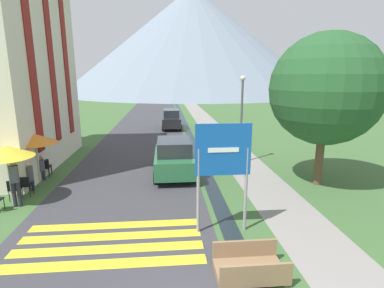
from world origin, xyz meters
The scene contains 21 objects.
ground_plane centered at (0.00, 20.00, 0.00)m, with size 160.00×160.00×0.00m, color #3D6033.
road centered at (-2.50, 30.00, 0.00)m, with size 6.40×60.00×0.01m.
footpath centered at (3.60, 30.00, 0.00)m, with size 2.20×60.00×0.01m.
drainage_channel centered at (1.20, 30.00, 0.00)m, with size 0.60×60.00×0.00m.
crosswalk_marking centered at (-2.50, 3.45, 0.01)m, with size 5.44×2.54×0.01m.
mountain_distant centered at (7.32, 82.77, 14.20)m, with size 71.41×71.41×28.41m.
road_sign centered at (0.91, 3.85, 2.30)m, with size 1.70×0.11×3.46m.
footbridge centered at (1.20, 1.63, 0.23)m, with size 1.70×1.10×0.65m.
parked_car_near centered at (-0.40, 9.52, 0.91)m, with size 1.98×3.99×1.82m.
parked_car_far centered at (-0.24, 22.85, 0.91)m, with size 1.73×4.09×1.82m.
cafe_chair_far_left centered at (-6.74, 10.05, 0.51)m, with size 0.40×0.40×0.85m.
cafe_chair_far_right centered at (-6.67, 9.81, 0.51)m, with size 0.40×0.40×0.85m.
cafe_chair_near_left centered at (-6.78, 6.93, 0.51)m, with size 0.40×0.40×0.85m.
cafe_chair_near_right centered at (-6.53, 7.36, 0.51)m, with size 0.40×0.40×0.85m.
cafe_umbrella_front_yellow centered at (-6.75, 6.66, 2.07)m, with size 1.97×1.97×2.30m.
cafe_umbrella_middle_orange centered at (-6.65, 9.00, 2.07)m, with size 1.96×1.96×2.29m.
person_standing_terrace centered at (-6.42, 6.36, 1.06)m, with size 0.32×0.32×1.82m.
person_seated_near centered at (-6.63, 8.00, 0.71)m, with size 0.32×0.32×1.29m.
person_seated_far centered at (-6.67, 9.35, 0.66)m, with size 0.32×0.32×1.20m.
streetlamp centered at (3.37, 11.28, 2.89)m, with size 0.28×0.28×4.84m.
tree_by_path centered at (6.06, 7.66, 4.26)m, with size 4.78×4.78×6.66m.
Camera 1 is at (-0.81, -4.72, 4.83)m, focal length 28.00 mm.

